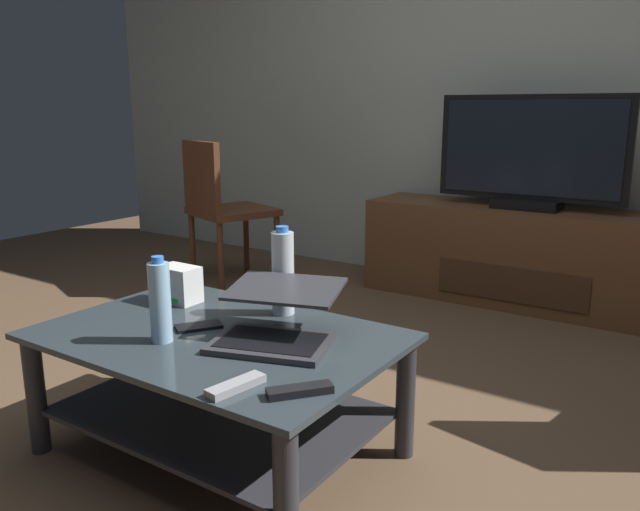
% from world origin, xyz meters
% --- Properties ---
extents(ground_plane, '(7.68, 7.68, 0.00)m').
position_xyz_m(ground_plane, '(0.00, 0.00, 0.00)').
color(ground_plane, brown).
extents(back_wall, '(6.40, 0.12, 2.80)m').
position_xyz_m(back_wall, '(0.00, 2.19, 1.40)').
color(back_wall, '#A8B2A8').
rests_on(back_wall, ground).
extents(coffee_table, '(1.07, 0.71, 0.40)m').
position_xyz_m(coffee_table, '(-0.07, -0.23, 0.28)').
color(coffee_table, '#2D383D').
rests_on(coffee_table, ground).
extents(media_cabinet, '(1.77, 0.45, 0.54)m').
position_xyz_m(media_cabinet, '(0.26, 1.87, 0.27)').
color(media_cabinet, brown).
rests_on(media_cabinet, ground).
extents(television, '(0.99, 0.20, 0.60)m').
position_xyz_m(television, '(0.26, 1.85, 0.83)').
color(television, black).
rests_on(television, media_cabinet).
extents(side_chair, '(0.57, 0.57, 0.88)m').
position_xyz_m(side_chair, '(-1.36, 1.20, 0.51)').
color(side_chair, '#59331E').
rests_on(side_chair, ground).
extents(laptop, '(0.43, 0.45, 0.15)m').
position_xyz_m(laptop, '(0.11, -0.18, 0.46)').
color(laptop, '#333338').
rests_on(laptop, coffee_table).
extents(router_box, '(0.15, 0.10, 0.13)m').
position_xyz_m(router_box, '(-0.40, -0.07, 0.46)').
color(router_box, white).
rests_on(router_box, coffee_table).
extents(water_bottle_near, '(0.06, 0.06, 0.26)m').
position_xyz_m(water_bottle_near, '(-0.16, -0.37, 0.52)').
color(water_bottle_near, '#99C6E5').
rests_on(water_bottle_near, coffee_table).
extents(water_bottle_far, '(0.07, 0.07, 0.29)m').
position_xyz_m(water_bottle_far, '(-0.02, 0.03, 0.54)').
color(water_bottle_far, silver).
rests_on(water_bottle_far, coffee_table).
extents(cell_phone, '(0.14, 0.16, 0.01)m').
position_xyz_m(cell_phone, '(-0.15, -0.23, 0.41)').
color(cell_phone, black).
rests_on(cell_phone, coffee_table).
extents(tv_remote, '(0.13, 0.15, 0.02)m').
position_xyz_m(tv_remote, '(0.38, -0.43, 0.41)').
color(tv_remote, black).
rests_on(tv_remote, coffee_table).
extents(soundbar_remote, '(0.07, 0.17, 0.02)m').
position_xyz_m(soundbar_remote, '(0.23, -0.50, 0.41)').
color(soundbar_remote, '#99999E').
rests_on(soundbar_remote, coffee_table).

